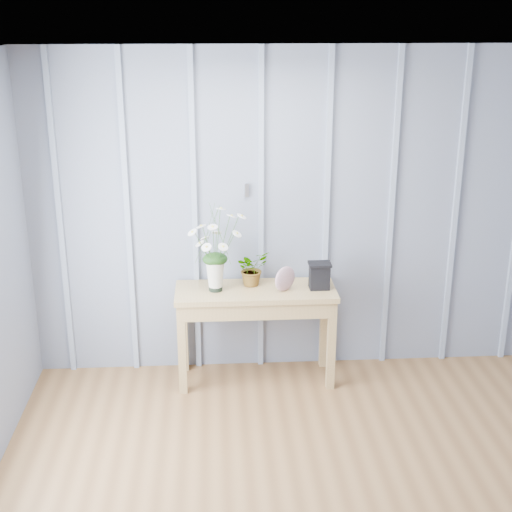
{
  "coord_description": "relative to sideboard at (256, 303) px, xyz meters",
  "views": [
    {
      "loc": [
        -0.61,
        -2.94,
        2.74
      ],
      "look_at": [
        -0.3,
        1.94,
        1.03
      ],
      "focal_mm": 50.0,
      "sensor_mm": 36.0,
      "label": 1
    }
  ],
  "objects": [
    {
      "name": "sideboard",
      "position": [
        0.0,
        0.0,
        0.0
      ],
      "size": [
        1.2,
        0.45,
        0.75
      ],
      "color": "#A2834F",
      "rests_on": "ground"
    },
    {
      "name": "daisy_vase",
      "position": [
        -0.3,
        -0.01,
        0.51
      ],
      "size": [
        0.45,
        0.34,
        0.64
      ],
      "color": "black",
      "rests_on": "sideboard"
    },
    {
      "name": "carved_box",
      "position": [
        0.48,
        -0.01,
        0.22
      ],
      "size": [
        0.17,
        0.13,
        0.2
      ],
      "color": "black",
      "rests_on": "sideboard"
    },
    {
      "name": "room_shell",
      "position": [
        0.3,
        -1.08,
        1.35
      ],
      "size": [
        4.0,
        4.5,
        2.5
      ],
      "color": "gray",
      "rests_on": "ground"
    },
    {
      "name": "felt_disc_vessel",
      "position": [
        0.21,
        -0.05,
        0.21
      ],
      "size": [
        0.19,
        0.16,
        0.19
      ],
      "primitive_type": "ellipsoid",
      "rotation": [
        0.0,
        0.0,
        0.63
      ],
      "color": "#854167",
      "rests_on": "sideboard"
    },
    {
      "name": "spider_plant",
      "position": [
        -0.02,
        0.1,
        0.25
      ],
      "size": [
        0.31,
        0.31,
        0.27
      ],
      "primitive_type": "imported",
      "rotation": [
        0.0,
        0.0,
        0.6
      ],
      "color": "#12350F",
      "rests_on": "sideboard"
    }
  ]
}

